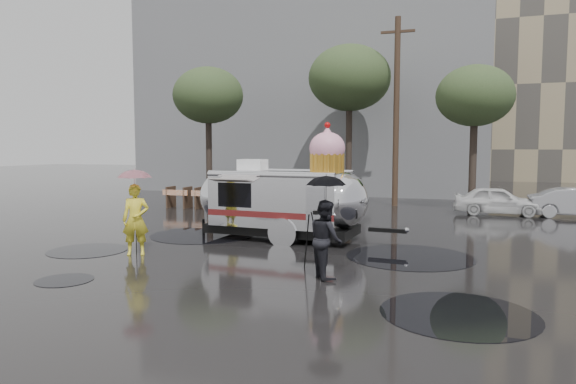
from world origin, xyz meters
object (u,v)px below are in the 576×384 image
(airstream_trailer, at_px, (284,198))
(tripod, at_px, (316,235))
(person_left, at_px, (136,220))
(person_right, at_px, (326,239))

(airstream_trailer, distance_m, tripod, 3.92)
(person_left, height_order, person_right, person_left)
(airstream_trailer, height_order, person_left, airstream_trailer)
(person_left, distance_m, tripod, 4.89)
(person_left, xyz_separation_m, tripod, (4.89, 0.12, -0.16))
(airstream_trailer, relative_size, person_right, 3.96)
(tripod, bearing_deg, person_left, -157.44)
(airstream_trailer, distance_m, person_right, 4.92)
(airstream_trailer, bearing_deg, tripod, -56.42)
(person_left, bearing_deg, airstream_trailer, 23.37)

